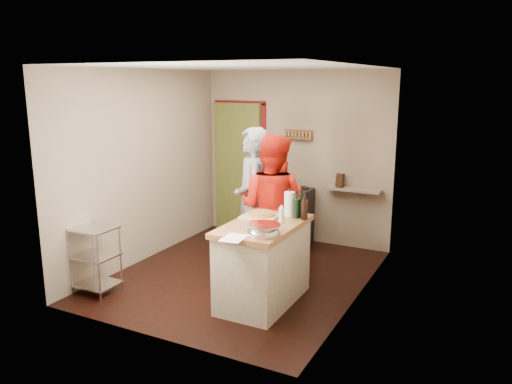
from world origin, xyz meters
TOP-DOWN VIEW (x-y plane):
  - floor at (0.00, 0.00)m, footprint 3.50×3.50m
  - back_wall at (-0.64, 1.78)m, footprint 3.00×0.44m
  - left_wall at (-1.50, 0.00)m, footprint 0.04×3.50m
  - right_wall at (1.50, 0.00)m, footprint 0.04×3.50m
  - ceiling at (0.00, 0.00)m, footprint 3.00×3.50m
  - stove at (0.05, 1.42)m, footprint 0.60×0.63m
  - wire_shelving at (-1.28, -1.20)m, footprint 0.48×0.40m
  - island at (0.59, -0.55)m, footprint 0.73×1.37m
  - person_stripe at (0.01, 0.28)m, footprint 0.74×0.82m
  - person_red at (0.36, 0.15)m, footprint 0.89×0.69m

SIDE VIEW (x-z plane):
  - floor at x=0.00m, z-range 0.00..0.00m
  - wire_shelving at x=-1.28m, z-range 0.04..0.84m
  - stove at x=0.05m, z-range -0.05..0.95m
  - island at x=0.59m, z-range -0.13..1.10m
  - person_red at x=0.36m, z-range 0.00..1.82m
  - person_stripe at x=0.01m, z-range 0.00..1.87m
  - back_wall at x=-0.64m, z-range -0.17..2.43m
  - left_wall at x=-1.50m, z-range 0.00..2.60m
  - right_wall at x=1.50m, z-range 0.00..2.60m
  - ceiling at x=0.00m, z-range 2.60..2.62m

